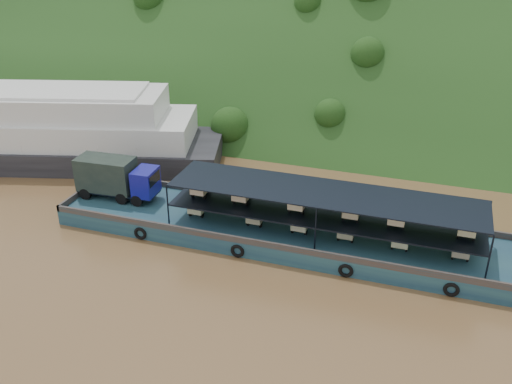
% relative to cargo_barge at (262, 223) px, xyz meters
% --- Properties ---
extents(ground, '(160.00, 160.00, 0.00)m').
position_rel_cargo_barge_xyz_m(ground, '(1.17, -1.93, -1.16)').
color(ground, brown).
rests_on(ground, ground).
extents(hillside, '(140.00, 39.60, 39.60)m').
position_rel_cargo_barge_xyz_m(hillside, '(1.17, 34.07, -1.16)').
color(hillside, '#193413').
rests_on(hillside, ground).
extents(cargo_barge, '(35.00, 7.18, 4.65)m').
position_rel_cargo_barge_xyz_m(cargo_barge, '(0.00, 0.00, 0.00)').
color(cargo_barge, '#132B45').
rests_on(cargo_barge, ground).
extents(passenger_ferry, '(37.91, 18.83, 7.45)m').
position_rel_cargo_barge_xyz_m(passenger_ferry, '(-26.26, 7.57, 2.07)').
color(passenger_ferry, black).
rests_on(passenger_ferry, ground).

